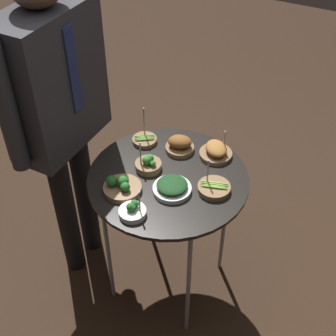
{
  "coord_description": "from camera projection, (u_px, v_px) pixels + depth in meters",
  "views": [
    {
      "loc": [
        -1.33,
        -0.69,
        2.12
      ],
      "look_at": [
        0.0,
        0.0,
        0.8
      ],
      "focal_mm": 50.0,
      "sensor_mm": 36.0,
      "label": 1
    }
  ],
  "objects": [
    {
      "name": "ground_plane",
      "position": [
        168.0,
        279.0,
        2.52
      ],
      "size": [
        8.0,
        8.0,
        0.0
      ],
      "primitive_type": "plane",
      "color": "black"
    },
    {
      "name": "serving_cart",
      "position": [
        168.0,
        185.0,
        2.06
      ],
      "size": [
        0.7,
        0.7,
        0.75
      ],
      "color": "black",
      "rests_on": "ground_plane"
    },
    {
      "name": "bowl_broccoli_mid_right",
      "position": [
        148.0,
        164.0,
        2.05
      ],
      "size": [
        0.12,
        0.12,
        0.14
      ],
      "color": "brown",
      "rests_on": "serving_cart"
    },
    {
      "name": "bowl_broccoli_front_right",
      "position": [
        121.0,
        187.0,
        1.94
      ],
      "size": [
        0.16,
        0.16,
        0.07
      ],
      "color": "brown",
      "rests_on": "serving_cart"
    },
    {
      "name": "bowl_roast_far_rim",
      "position": [
        216.0,
        151.0,
        2.11
      ],
      "size": [
        0.15,
        0.15,
        0.12
      ],
      "color": "brown",
      "rests_on": "serving_cart"
    },
    {
      "name": "bowl_spinach_back_right",
      "position": [
        172.0,
        187.0,
        1.94
      ],
      "size": [
        0.16,
        0.16,
        0.05
      ],
      "color": "silver",
      "rests_on": "serving_cart"
    },
    {
      "name": "bowl_broccoli_back_left",
      "position": [
        133.0,
        211.0,
        1.84
      ],
      "size": [
        0.11,
        0.11,
        0.13
      ],
      "color": "white",
      "rests_on": "serving_cart"
    },
    {
      "name": "bowl_roast_near_rim",
      "position": [
        180.0,
        145.0,
        2.14
      ],
      "size": [
        0.13,
        0.13,
        0.08
      ],
      "color": "brown",
      "rests_on": "serving_cart"
    },
    {
      "name": "bowl_asparagus_front_left",
      "position": [
        145.0,
        139.0,
        2.2
      ],
      "size": [
        0.12,
        0.12,
        0.17
      ],
      "color": "brown",
      "rests_on": "serving_cart"
    },
    {
      "name": "bowl_asparagus_center",
      "position": [
        214.0,
        188.0,
        1.95
      ],
      "size": [
        0.14,
        0.14,
        0.14
      ],
      "color": "brown",
      "rests_on": "serving_cart"
    },
    {
      "name": "waiter_figure",
      "position": [
        56.0,
        96.0,
        1.97
      ],
      "size": [
        0.61,
        0.23,
        1.65
      ],
      "color": "black",
      "rests_on": "ground_plane"
    }
  ]
}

